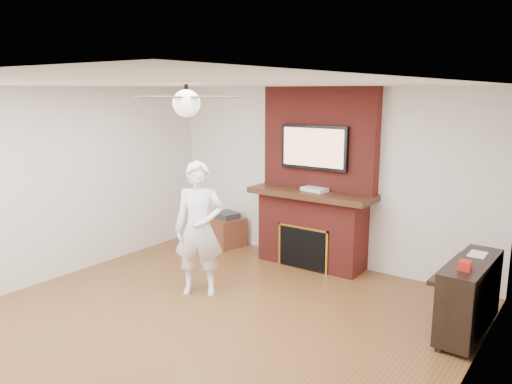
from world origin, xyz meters
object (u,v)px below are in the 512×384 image
Objects in this scene: fireplace at (314,196)px; piano at (469,295)px; person at (199,229)px; side_table at (227,230)px.

fireplace is 2.09× the size of piano.
person is 1.36× the size of piano.
side_table is at bearing -177.50° from fireplace.
side_table is (-0.94, 1.68, -0.56)m from person.
person is at bearing -108.93° from fireplace.
side_table is 0.49× the size of piano.
person is at bearing -162.71° from piano.
fireplace is 1.71m from side_table.
fireplace reaches higher than side_table.
fireplace is at bearing 159.58° from piano.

